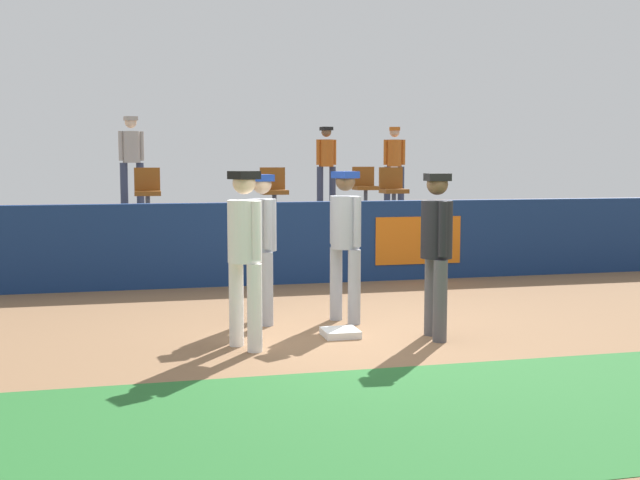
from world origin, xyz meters
TOP-DOWN VIEW (x-y plane):
  - ground_plane at (0.00, 0.00)m, footprint 60.00×60.00m
  - grass_foreground_strip at (0.00, -2.81)m, footprint 18.00×2.80m
  - first_base at (-0.17, 0.01)m, footprint 0.40×0.40m
  - player_fielder_home at (-1.30, -0.31)m, footprint 0.48×0.60m
  - player_runner_visitor at (-0.91, 0.94)m, footprint 0.39×0.51m
  - player_coach_visitor at (0.08, 0.76)m, footprint 0.47×0.47m
  - player_umpire at (0.83, -0.33)m, footprint 0.38×0.52m
  - field_wall at (0.01, 3.93)m, footprint 18.00×0.26m
  - bleacher_platform at (0.00, 6.50)m, footprint 18.00×4.80m
  - seat_back_right at (2.25, 7.17)m, footprint 0.47×0.44m
  - seat_front_left at (-2.21, 5.37)m, footprint 0.44×0.44m
  - seat_front_center at (-0.00, 5.37)m, footprint 0.45×0.44m
  - seat_front_right at (2.25, 5.37)m, footprint 0.45×0.44m
  - spectator_hooded at (-2.49, 8.23)m, footprint 0.52×0.42m
  - spectator_capped at (3.15, 7.93)m, footprint 0.46×0.40m
  - spectator_casual at (1.67, 8.19)m, footprint 0.47×0.38m

SIDE VIEW (x-z plane):
  - ground_plane at x=0.00m, z-range 0.00..0.00m
  - grass_foreground_strip at x=0.00m, z-range 0.00..0.01m
  - first_base at x=-0.17m, z-range 0.00..0.08m
  - bleacher_platform at x=0.00m, z-range 0.00..1.04m
  - field_wall at x=0.01m, z-range 0.00..1.33m
  - player_runner_visitor at x=-0.91m, z-range 0.14..1.96m
  - player_umpire at x=0.83m, z-range 0.15..1.99m
  - player_coach_visitor at x=0.08m, z-range 0.15..2.00m
  - player_fielder_home at x=-1.30m, z-range 0.15..2.02m
  - seat_front_left at x=-2.21m, z-range 1.09..1.93m
  - seat_front_right at x=2.25m, z-range 1.09..1.93m
  - seat_front_center at x=0.00m, z-range 1.09..1.93m
  - seat_back_right at x=2.25m, z-range 1.09..1.93m
  - spectator_casual at x=1.67m, z-range 1.17..2.87m
  - spectator_capped at x=3.15m, z-range 1.17..2.87m
  - spectator_hooded at x=-2.49m, z-range 1.18..3.06m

